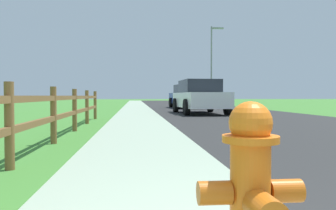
{
  "coord_description": "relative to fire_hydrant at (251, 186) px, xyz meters",
  "views": [
    {
      "loc": [
        -1.11,
        -0.97,
        0.87
      ],
      "look_at": [
        -0.33,
        6.95,
        0.66
      ],
      "focal_mm": 36.55,
      "sensor_mm": 36.0,
      "label": 1
    }
  ],
  "objects": [
    {
      "name": "curb_concrete",
      "position": [
        -2.47,
        26.32,
        -0.42
      ],
      "size": [
        6.0,
        66.0,
        0.01
      ],
      "primitive_type": "cube",
      "color": "#A0B59A",
      "rests_on": "ground"
    },
    {
      "name": "rail_fence",
      "position": [
        -2.03,
        4.65,
        0.18
      ],
      "size": [
        0.11,
        13.16,
        1.04
      ],
      "color": "brown",
      "rests_on": "ground"
    },
    {
      "name": "fire_hydrant",
      "position": [
        0.0,
        0.0,
        0.0
      ],
      "size": [
        0.53,
        0.46,
        0.85
      ],
      "color": "orange",
      "rests_on": "ground"
    },
    {
      "name": "street_lamp",
      "position": [
        6.47,
        28.83,
        3.76
      ],
      "size": [
        1.17,
        0.2,
        7.14
      ],
      "color": "gray",
      "rests_on": "ground"
    },
    {
      "name": "grass_verge",
      "position": [
        -3.97,
        26.32,
        -0.42
      ],
      "size": [
        5.0,
        66.0,
        0.0
      ],
      "primitive_type": "cube",
      "color": "#438533",
      "rests_on": "ground"
    },
    {
      "name": "parked_car_blue",
      "position": [
        3.12,
        22.1,
        0.4
      ],
      "size": [
        2.28,
        4.87,
        1.65
      ],
      "color": "navy",
      "rests_on": "ground"
    },
    {
      "name": "ground_plane",
      "position": [
        0.53,
        24.32,
        -0.42
      ],
      "size": [
        120.0,
        120.0,
        0.0
      ],
      "primitive_type": "plane",
      "color": "#438533"
    },
    {
      "name": "parked_suv_white",
      "position": [
        2.57,
        14.75,
        0.41
      ],
      "size": [
        2.24,
        4.93,
        1.64
      ],
      "color": "white",
      "rests_on": "ground"
    },
    {
      "name": "road_asphalt",
      "position": [
        4.03,
        26.32,
        -0.42
      ],
      "size": [
        7.0,
        66.0,
        0.01
      ],
      "primitive_type": "cube",
      "color": "#2B2B2B",
      "rests_on": "ground"
    }
  ]
}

